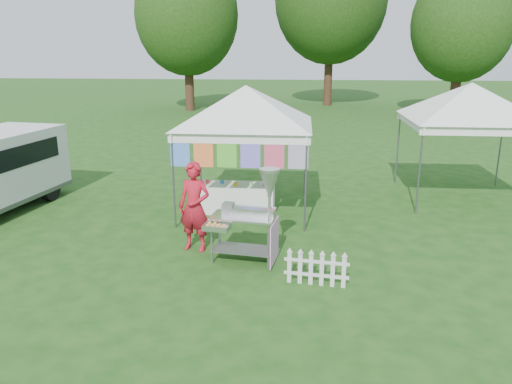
# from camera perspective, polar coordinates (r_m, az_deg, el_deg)

# --- Properties ---
(ground) EXTENTS (120.00, 120.00, 0.00)m
(ground) POSITION_cam_1_polar(r_m,az_deg,el_deg) (9.04, -3.60, -8.78)
(ground) COLOR #194513
(ground) RESTS_ON ground
(canopy_main) EXTENTS (4.24, 4.24, 3.45)m
(canopy_main) POSITION_cam_1_polar(r_m,az_deg,el_deg) (11.71, -1.17, 12.06)
(canopy_main) COLOR #59595E
(canopy_main) RESTS_ON ground
(canopy_right) EXTENTS (4.24, 4.24, 3.45)m
(canopy_right) POSITION_cam_1_polar(r_m,az_deg,el_deg) (13.78, 23.49, 11.38)
(canopy_right) COLOR #59595E
(canopy_right) RESTS_ON ground
(tree_left) EXTENTS (6.40, 6.40, 9.53)m
(tree_left) POSITION_cam_1_polar(r_m,az_deg,el_deg) (33.00, -7.89, 19.34)
(tree_left) COLOR #392514
(tree_left) RESTS_ON ground
(tree_right) EXTENTS (5.60, 5.60, 8.42)m
(tree_right) POSITION_cam_1_polar(r_m,az_deg,el_deg) (31.36, 22.51, 17.33)
(tree_right) COLOR #392514
(tree_right) RESTS_ON ground
(donut_cart) EXTENTS (1.37, 0.85, 1.78)m
(donut_cart) POSITION_cam_1_polar(r_m,az_deg,el_deg) (8.92, -0.37, -1.88)
(donut_cart) COLOR gray
(donut_cart) RESTS_ON ground
(vendor) EXTENTS (0.71, 0.55, 1.75)m
(vendor) POSITION_cam_1_polar(r_m,az_deg,el_deg) (9.65, -7.05, -1.70)
(vendor) COLOR #B01525
(vendor) RESTS_ON ground
(picket_fence) EXTENTS (1.07, 0.16, 0.56)m
(picket_fence) POSITION_cam_1_polar(r_m,az_deg,el_deg) (8.39, 6.91, -8.74)
(picket_fence) COLOR silver
(picket_fence) RESTS_ON ground
(display_table) EXTENTS (1.80, 0.70, 0.69)m
(display_table) POSITION_cam_1_polar(r_m,az_deg,el_deg) (12.02, -2.23, -0.67)
(display_table) COLOR white
(display_table) RESTS_ON ground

